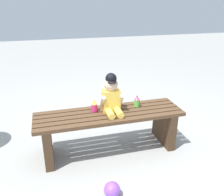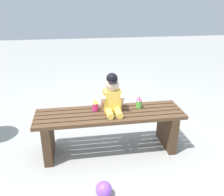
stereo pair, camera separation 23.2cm
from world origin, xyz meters
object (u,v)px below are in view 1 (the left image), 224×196
object	(u,v)px
child_figure	(112,96)
toy_ball	(112,190)
park_bench	(109,125)
sippy_cup_left	(94,106)
sippy_cup_right	(137,101)

from	to	relation	value
child_figure	toy_ball	distance (m)	0.89
park_bench	sippy_cup_left	size ratio (longest dim) A/B	12.11
toy_ball	child_figure	bearing A→B (deg)	74.95
park_bench	child_figure	world-z (taller)	child_figure
sippy_cup_right	toy_ball	bearing A→B (deg)	-123.30
park_bench	child_figure	size ratio (longest dim) A/B	3.71
park_bench	child_figure	distance (m)	0.33
toy_ball	sippy_cup_right	bearing A→B (deg)	56.70
sippy_cup_right	toy_ball	size ratio (longest dim) A/B	0.92
sippy_cup_left	park_bench	bearing A→B (deg)	-26.89
child_figure	sippy_cup_right	xyz separation A→B (m)	(0.29, 0.05, -0.12)
child_figure	sippy_cup_right	distance (m)	0.32
sippy_cup_left	sippy_cup_right	world-z (taller)	same
child_figure	sippy_cup_right	size ratio (longest dim) A/B	3.26
child_figure	sippy_cup_left	distance (m)	0.21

